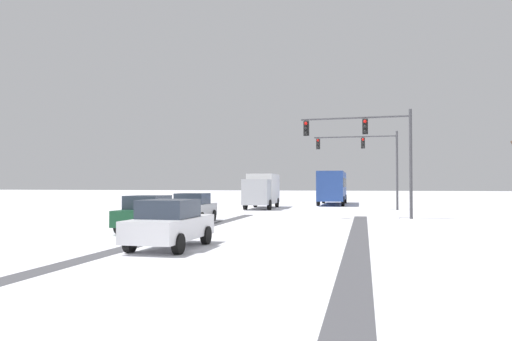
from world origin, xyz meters
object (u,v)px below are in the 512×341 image
at_px(traffic_signal_far_right, 367,153).
at_px(bus_oncoming, 333,185).
at_px(box_truck_delivery, 262,190).
at_px(traffic_signal_near_right, 371,141).
at_px(car_white_third, 170,224).
at_px(car_dark_green_second, 149,213).
at_px(car_silver_lead, 193,208).

height_order(traffic_signal_far_right, bus_oncoming, traffic_signal_far_right).
xyz_separation_m(traffic_signal_far_right, box_truck_delivery, (-9.02, 0.29, -3.05)).
bearing_deg(traffic_signal_near_right, car_white_third, -115.11).
relative_size(car_white_third, bus_oncoming, 0.37).
relative_size(car_dark_green_second, bus_oncoming, 0.37).
xyz_separation_m(traffic_signal_far_right, car_white_third, (-6.56, -26.23, -3.86)).
bearing_deg(traffic_signal_far_right, car_dark_green_second, -114.74).
relative_size(traffic_signal_near_right, box_truck_delivery, 0.87).
bearing_deg(car_dark_green_second, box_truck_delivery, 88.11).
distance_m(traffic_signal_far_right, bus_oncoming, 10.77).
distance_m(traffic_signal_near_right, car_white_third, 16.27).
bearing_deg(bus_oncoming, car_white_third, -94.91).
height_order(traffic_signal_far_right, car_silver_lead, traffic_signal_far_right).
distance_m(car_dark_green_second, box_truck_delivery, 21.42).
distance_m(car_silver_lead, car_white_third, 10.94).
xyz_separation_m(car_white_third, box_truck_delivery, (-2.46, 26.52, 0.82)).
xyz_separation_m(traffic_signal_far_right, car_silver_lead, (-9.57, -15.71, -3.86)).
distance_m(car_white_third, bus_oncoming, 36.21).
distance_m(car_white_third, box_truck_delivery, 26.64).
bearing_deg(car_dark_green_second, car_silver_lead, 88.39).
height_order(car_silver_lead, bus_oncoming, bus_oncoming).
relative_size(car_silver_lead, bus_oncoming, 0.38).
xyz_separation_m(traffic_signal_far_right, car_dark_green_second, (-9.72, -21.10, -3.86)).
bearing_deg(car_white_third, car_dark_green_second, 121.68).
xyz_separation_m(car_dark_green_second, bus_oncoming, (6.26, 30.94, 1.18)).
bearing_deg(traffic_signal_near_right, bus_oncoming, 99.43).
relative_size(traffic_signal_near_right, traffic_signal_far_right, 0.94).
bearing_deg(box_truck_delivery, car_silver_lead, -91.99).
xyz_separation_m(traffic_signal_near_right, bus_oncoming, (-3.61, 21.75, -2.67)).
distance_m(traffic_signal_near_right, bus_oncoming, 22.21).
height_order(bus_oncoming, box_truck_delivery, bus_oncoming).
xyz_separation_m(traffic_signal_near_right, car_silver_lead, (-9.72, -3.80, -3.85)).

